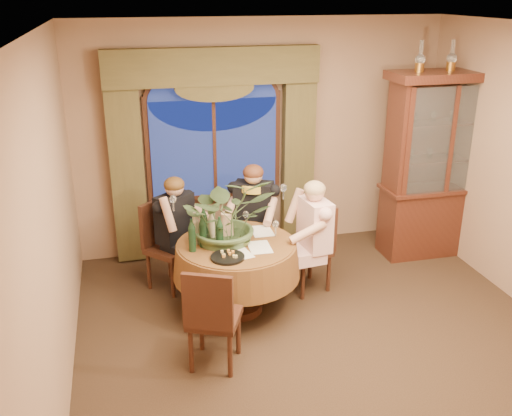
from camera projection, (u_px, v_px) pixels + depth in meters
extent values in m
plane|color=black|center=(330.00, 353.00, 5.17)|extent=(5.00, 5.00, 0.00)
plane|color=#937057|center=(262.00, 137.00, 6.93)|extent=(4.50, 0.00, 4.50)
plane|color=white|center=(348.00, 31.00, 4.16)|extent=(5.00, 5.00, 0.00)
cube|color=#474123|center=(127.00, 167.00, 6.53)|extent=(0.38, 0.14, 2.32)
cube|color=#474123|center=(298.00, 155.00, 6.99)|extent=(0.38, 0.14, 2.32)
cylinder|color=maroon|center=(237.00, 277.00, 5.74)|extent=(1.39, 1.39, 0.75)
cube|color=#3A1810|center=(439.00, 166.00, 6.79)|extent=(1.38, 0.54, 2.23)
cube|color=black|center=(307.00, 249.00, 6.12)|extent=(0.52, 0.52, 0.96)
cube|color=black|center=(247.00, 232.00, 6.54)|extent=(0.54, 0.54, 0.96)
cube|color=black|center=(170.00, 247.00, 6.16)|extent=(0.59, 0.59, 0.96)
cube|color=black|center=(214.00, 315.00, 4.87)|extent=(0.55, 0.55, 0.96)
imported|color=#3F5933|center=(227.00, 184.00, 5.47)|extent=(0.90, 1.00, 0.78)
imported|color=#495628|center=(242.00, 243.00, 5.55)|extent=(0.17, 0.17, 0.05)
cylinder|color=black|center=(228.00, 257.00, 5.28)|extent=(0.32, 0.32, 0.02)
cylinder|color=black|center=(192.00, 235.00, 5.38)|extent=(0.07, 0.07, 0.33)
cylinder|color=black|center=(203.00, 231.00, 5.47)|extent=(0.07, 0.07, 0.33)
cylinder|color=black|center=(204.00, 223.00, 5.66)|extent=(0.07, 0.07, 0.33)
cylinder|color=black|center=(220.00, 233.00, 5.43)|extent=(0.07, 0.07, 0.33)
cylinder|color=tan|center=(195.00, 228.00, 5.53)|extent=(0.07, 0.07, 0.33)
cylinder|color=tan|center=(211.00, 227.00, 5.57)|extent=(0.07, 0.07, 0.33)
cube|color=white|center=(260.00, 247.00, 5.50)|extent=(0.22, 0.31, 0.00)
cube|color=white|center=(262.00, 231.00, 5.87)|extent=(0.22, 0.30, 0.00)
cube|color=white|center=(238.00, 253.00, 5.39)|extent=(0.27, 0.34, 0.00)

